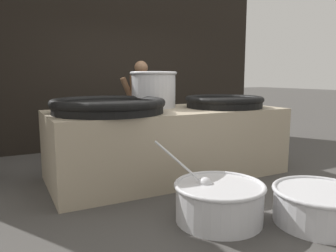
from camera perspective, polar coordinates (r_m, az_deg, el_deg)
The scene contains 9 objects.
ground_plane at distance 4.74m, azimuth -0.00°, elevation -8.46°, with size 60.00×60.00×0.00m, color #474442.
back_wall at distance 6.75m, azimuth -9.50°, elevation 10.41°, with size 6.53×0.24×3.24m, color black.
hearth_platform at distance 4.63m, azimuth -0.00°, elevation -2.88°, with size 3.24×1.40×0.94m.
giant_wok_near at distance 4.14m, azimuth -10.33°, elevation 3.54°, with size 1.42×1.42×0.18m.
giant_wok_far at distance 4.91m, azimuth 9.72°, elevation 4.24°, with size 1.15×1.15×0.17m.
stock_pot at distance 4.83m, azimuth -2.53°, elevation 6.49°, with size 0.69×0.69×0.52m.
cook at distance 5.64m, azimuth -4.70°, elevation 3.53°, with size 0.44×0.64×1.66m.
prep_bowl_vegetables at distance 3.28m, azimuth 8.86°, elevation -12.59°, with size 0.88×1.01×0.74m.
prep_bowl_meat at distance 3.50m, azimuth 25.01°, elevation -12.29°, with size 0.90×0.90×0.34m.
Camera 1 is at (-2.08, -4.03, 1.39)m, focal length 35.00 mm.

